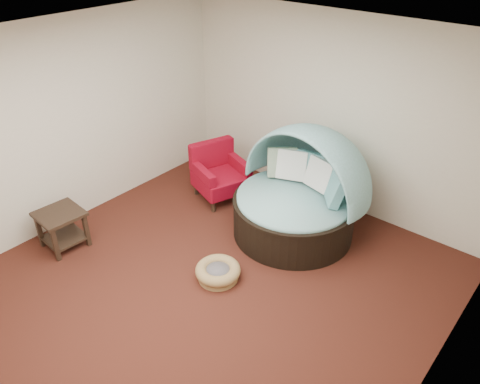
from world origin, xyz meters
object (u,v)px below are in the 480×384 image
Objects in this scene: pet_basket at (218,272)px; side_table at (62,225)px; canopy_daybed at (300,187)px; red_armchair at (219,174)px.

pet_basket is 2.19m from side_table.
canopy_daybed reaches higher than side_table.
canopy_daybed is 3.20× the size of side_table.
side_table is (-2.01, -0.83, 0.24)m from pet_basket.
canopy_daybed is at bearing 46.50° from side_table.
canopy_daybed is at bearing 83.53° from pet_basket.
pet_basket is 0.77× the size of red_armchair.
pet_basket is at bearing 22.40° from side_table.
side_table is at bearing -157.60° from pet_basket.
canopy_daybed reaches higher than red_armchair.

